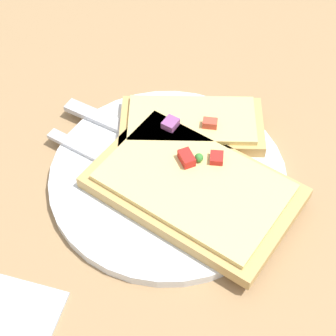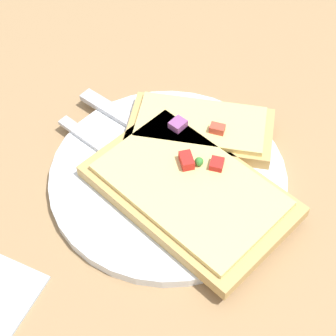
# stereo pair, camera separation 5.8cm
# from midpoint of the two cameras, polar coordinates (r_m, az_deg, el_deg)

# --- Properties ---
(ground_plane) EXTENTS (4.00, 4.00, 0.00)m
(ground_plane) POSITION_cam_midpoint_polar(r_m,az_deg,el_deg) (0.60, -2.77, -1.48)
(ground_plane) COLOR #9E7A51
(plate) EXTENTS (0.25, 0.25, 0.01)m
(plate) POSITION_cam_midpoint_polar(r_m,az_deg,el_deg) (0.59, -2.80, -1.14)
(plate) COLOR white
(plate) RESTS_ON ground
(fork) EXTENTS (0.08, 0.21, 0.01)m
(fork) POSITION_cam_midpoint_polar(r_m,az_deg,el_deg) (0.58, -5.95, -1.40)
(fork) COLOR #B7B7BC
(fork) RESTS_ON plate
(knife) EXTENTS (0.07, 0.21, 0.01)m
(knife) POSITION_cam_midpoint_polar(r_m,az_deg,el_deg) (0.63, -6.23, 3.46)
(knife) COLOR #B7B7BC
(knife) RESTS_ON plate
(pizza_slice_main) EXTENTS (0.19, 0.23, 0.03)m
(pizza_slice_main) POSITION_cam_midpoint_polar(r_m,az_deg,el_deg) (0.57, -0.29, -2.05)
(pizza_slice_main) COLOR tan
(pizza_slice_main) RESTS_ON plate
(pizza_slice_corner) EXTENTS (0.11, 0.17, 0.03)m
(pizza_slice_corner) POSITION_cam_midpoint_polar(r_m,az_deg,el_deg) (0.62, -0.26, 4.32)
(pizza_slice_corner) COLOR tan
(pizza_slice_corner) RESTS_ON plate
(crumb_scatter) EXTENTS (0.09, 0.08, 0.01)m
(crumb_scatter) POSITION_cam_midpoint_polar(r_m,az_deg,el_deg) (0.61, -4.20, 2.32)
(crumb_scatter) COLOR tan
(crumb_scatter) RESTS_ON plate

